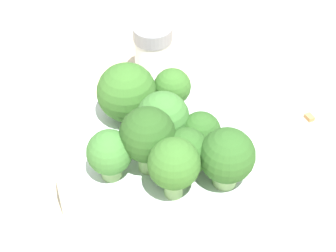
% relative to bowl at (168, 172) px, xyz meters
% --- Properties ---
extents(ground_plane, '(3.00, 3.00, 0.00)m').
position_rel_bowl_xyz_m(ground_plane, '(0.00, 0.00, -0.03)').
color(ground_plane, beige).
extents(bowl, '(0.19, 0.19, 0.05)m').
position_rel_bowl_xyz_m(bowl, '(0.00, 0.00, 0.00)').
color(bowl, silver).
rests_on(bowl, ground_plane).
extents(broccoli_floret_0, '(0.04, 0.04, 0.04)m').
position_rel_bowl_xyz_m(broccoli_floret_0, '(0.03, 0.00, 0.05)').
color(broccoli_floret_0, '#8EB770').
rests_on(broccoli_floret_0, bowl).
extents(broccoli_floret_1, '(0.04, 0.04, 0.05)m').
position_rel_bowl_xyz_m(broccoli_floret_1, '(0.04, -0.02, 0.06)').
color(broccoli_floret_1, '#84AD66').
rests_on(broccoli_floret_1, bowl).
extents(broccoli_floret_2, '(0.03, 0.03, 0.04)m').
position_rel_bowl_xyz_m(broccoli_floret_2, '(0.01, 0.02, 0.05)').
color(broccoli_floret_2, '#7A9E5B').
rests_on(broccoli_floret_2, bowl).
extents(broccoli_floret_3, '(0.04, 0.04, 0.05)m').
position_rel_bowl_xyz_m(broccoli_floret_3, '(-0.01, -0.00, 0.06)').
color(broccoli_floret_3, '#84AD66').
rests_on(broccoli_floret_3, bowl).
extents(broccoli_floret_4, '(0.04, 0.04, 0.04)m').
position_rel_bowl_xyz_m(broccoli_floret_4, '(-0.00, -0.05, 0.05)').
color(broccoli_floret_4, '#84AD66').
rests_on(broccoli_floret_4, bowl).
extents(broccoli_floret_5, '(0.03, 0.03, 0.05)m').
position_rel_bowl_xyz_m(broccoli_floret_5, '(-0.04, 0.03, 0.05)').
color(broccoli_floret_5, '#7A9E5B').
rests_on(broccoli_floret_5, bowl).
extents(broccoli_floret_6, '(0.05, 0.05, 0.06)m').
position_rel_bowl_xyz_m(broccoli_floret_6, '(-0.05, -0.01, 0.05)').
color(broccoli_floret_6, '#7A9E5B').
rests_on(broccoli_floret_6, bowl).
extents(broccoli_floret_7, '(0.04, 0.04, 0.06)m').
position_rel_bowl_xyz_m(broccoli_floret_7, '(0.01, -0.02, 0.06)').
color(broccoli_floret_7, '#84AD66').
rests_on(broccoli_floret_7, bowl).
extents(broccoli_floret_8, '(0.04, 0.04, 0.05)m').
position_rel_bowl_xyz_m(broccoli_floret_8, '(0.05, 0.02, 0.05)').
color(broccoli_floret_8, '#8EB770').
rests_on(broccoli_floret_8, bowl).
extents(pepper_shaker, '(0.04, 0.04, 0.07)m').
position_rel_bowl_xyz_m(pepper_shaker, '(-0.14, 0.06, 0.01)').
color(pepper_shaker, silver).
rests_on(pepper_shaker, ground_plane).
extents(almond_crumb_3, '(0.01, 0.01, 0.01)m').
position_rel_bowl_xyz_m(almond_crumb_3, '(-0.01, 0.17, -0.02)').
color(almond_crumb_3, '#AD7F4C').
rests_on(almond_crumb_3, ground_plane).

